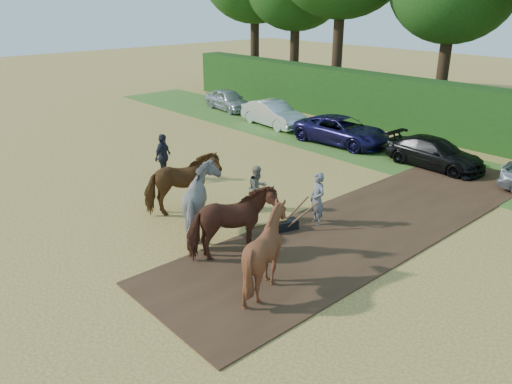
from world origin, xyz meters
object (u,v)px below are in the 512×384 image
Objects in this scene: spectator_far at (163,157)px; plough_team at (221,213)px; parked_cars at (491,165)px; spectator_near at (258,188)px.

plough_team reaches higher than spectator_far.
plough_team reaches higher than parked_cars.
spectator_far is (-5.09, -0.74, 0.14)m from spectator_near.
parked_cars is (9.26, 10.04, -0.28)m from spectator_far.
spectator_near is 0.86× the size of spectator_far.
spectator_near is 2.98m from plough_team.
spectator_far is at bearing -132.68° from parked_cars.
spectator_near is 10.20m from parked_cars.
parked_cars is at bearing -71.22° from spectator_far.
plough_team is at bearing -103.54° from parked_cars.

